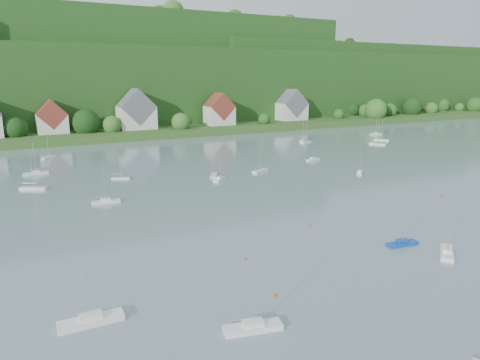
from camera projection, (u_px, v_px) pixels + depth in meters
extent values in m
cube|color=#315720|center=(120.00, 130.00, 205.01)|extent=(600.00, 60.00, 3.00)
cube|color=#163E13|center=(90.00, 86.00, 265.28)|extent=(620.00, 160.00, 40.00)
cube|color=#163E13|center=(108.00, 73.00, 263.64)|extent=(240.00, 130.00, 60.00)
cube|color=#163E13|center=(321.00, 82.00, 319.97)|extent=(200.00, 110.00, 48.00)
sphere|color=#214E17|center=(442.00, 106.00, 299.87)|extent=(10.24, 10.24, 10.24)
sphere|color=#305C22|center=(376.00, 110.00, 250.66)|extent=(12.88, 12.88, 12.88)
sphere|color=black|center=(352.00, 109.00, 265.13)|extent=(10.46, 10.46, 10.46)
sphere|color=#214E17|center=(339.00, 115.00, 244.74)|extent=(6.45, 6.45, 6.45)
sphere|color=#305C22|center=(459.00, 108.00, 298.68)|extent=(6.37, 6.37, 6.37)
sphere|color=black|center=(372.00, 109.00, 267.45)|extent=(10.68, 10.68, 10.68)
sphere|color=black|center=(412.00, 107.00, 272.47)|extent=(12.85, 12.85, 12.85)
sphere|color=#305C22|center=(112.00, 125.00, 187.09)|extent=(8.19, 8.19, 8.19)
sphere|color=#305C22|center=(379.00, 109.00, 265.20)|extent=(10.50, 10.50, 10.50)
sphere|color=black|center=(385.00, 111.00, 259.62)|extent=(8.05, 8.05, 8.05)
sphere|color=#305C22|center=(218.00, 116.00, 218.12)|extent=(12.16, 12.16, 12.16)
sphere|color=#305C22|center=(181.00, 122.00, 197.12)|extent=(8.73, 8.73, 8.73)
sphere|color=black|center=(15.00, 129.00, 171.94)|extent=(9.32, 9.32, 9.32)
sphere|color=#214E17|center=(432.00, 109.00, 283.39)|extent=(7.74, 7.74, 7.74)
sphere|color=#214E17|center=(390.00, 110.00, 263.97)|extent=(8.84, 8.84, 8.84)
sphere|color=#214E17|center=(474.00, 105.00, 296.93)|extent=(11.28, 11.28, 11.28)
sphere|color=#214E17|center=(264.00, 119.00, 219.11)|extent=(6.24, 6.24, 6.24)
sphere|color=black|center=(286.00, 114.00, 239.79)|extent=(8.16, 8.16, 8.16)
sphere|color=#305C22|center=(365.00, 111.00, 262.92)|extent=(8.09, 8.09, 8.09)
sphere|color=#305C22|center=(431.00, 109.00, 282.28)|extent=(8.14, 8.14, 8.14)
sphere|color=black|center=(86.00, 123.00, 184.32)|extent=(11.92, 11.92, 11.92)
sphere|color=#214E17|center=(160.00, 17.00, 256.59)|extent=(12.83, 12.83, 12.83)
sphere|color=#305C22|center=(9.00, 5.00, 209.79)|extent=(8.18, 8.18, 8.18)
sphere|color=#214E17|center=(85.00, 17.00, 260.43)|extent=(12.73, 12.73, 12.73)
sphere|color=#214E17|center=(235.00, 19.00, 267.46)|extent=(11.50, 11.50, 11.50)
sphere|color=#214E17|center=(182.00, 22.00, 283.21)|extent=(14.65, 14.65, 14.65)
sphere|color=#305C22|center=(173.00, 12.00, 236.08)|extent=(11.95, 11.95, 11.95)
sphere|color=#214E17|center=(289.00, 22.00, 278.71)|extent=(9.76, 9.76, 9.76)
sphere|color=black|center=(87.00, 10.00, 227.25)|extent=(8.21, 8.21, 8.21)
sphere|color=#305C22|center=(43.00, 12.00, 238.82)|extent=(12.24, 12.24, 12.24)
sphere|color=#305C22|center=(279.00, 23.00, 280.30)|extent=(9.00, 9.00, 9.00)
sphere|color=#214E17|center=(249.00, 24.00, 287.15)|extent=(8.03, 8.03, 8.03)
sphere|color=#305C22|center=(338.00, 46.00, 324.37)|extent=(9.52, 9.52, 9.52)
sphere|color=#305C22|center=(392.00, 49.00, 350.57)|extent=(9.12, 9.12, 9.12)
sphere|color=#305C22|center=(248.00, 41.00, 289.74)|extent=(14.97, 14.97, 14.97)
sphere|color=black|center=(350.00, 44.00, 292.44)|extent=(7.52, 7.52, 7.52)
sphere|color=#214E17|center=(220.00, 41.00, 277.90)|extent=(9.78, 9.78, 9.78)
sphere|color=#214E17|center=(276.00, 43.00, 295.41)|extent=(12.02, 12.02, 12.02)
sphere|color=black|center=(314.00, 42.00, 287.58)|extent=(11.57, 11.57, 11.57)
sphere|color=#214E17|center=(307.00, 39.00, 269.10)|extent=(12.65, 12.65, 12.65)
sphere|color=#305C22|center=(327.00, 42.00, 283.27)|extent=(8.28, 8.28, 8.28)
sphere|color=black|center=(323.00, 47.00, 325.67)|extent=(7.47, 7.47, 7.47)
sphere|color=#305C22|center=(255.00, 42.00, 279.77)|extent=(9.48, 9.48, 9.48)
sphere|color=black|center=(339.00, 56.00, 342.72)|extent=(8.43, 8.43, 8.43)
sphere|color=#214E17|center=(12.00, 45.00, 230.98)|extent=(12.01, 12.01, 12.01)
sphere|color=black|center=(356.00, 53.00, 316.32)|extent=(13.54, 13.54, 13.54)
sphere|color=black|center=(276.00, 51.00, 294.19)|extent=(15.08, 15.08, 15.08)
sphere|color=#305C22|center=(251.00, 51.00, 303.00)|extent=(15.99, 15.99, 15.99)
sphere|color=black|center=(81.00, 47.00, 255.91)|extent=(15.72, 15.72, 15.72)
sphere|color=#305C22|center=(342.00, 57.00, 381.65)|extent=(14.17, 14.17, 14.17)
sphere|color=#214E17|center=(108.00, 49.00, 259.03)|extent=(10.54, 10.54, 10.54)
sphere|color=black|center=(417.00, 54.00, 330.18)|extent=(14.14, 14.14, 14.14)
cube|color=beige|center=(52.00, 124.00, 180.69)|extent=(12.00, 9.00, 8.00)
cube|color=brown|center=(51.00, 114.00, 179.76)|extent=(12.00, 9.36, 12.00)
cube|color=beige|center=(137.00, 118.00, 195.43)|extent=(16.00, 11.00, 10.00)
cube|color=slate|center=(136.00, 106.00, 194.27)|extent=(16.00, 11.44, 16.00)
cube|color=beige|center=(219.00, 116.00, 211.92)|extent=(13.00, 10.00, 9.00)
cube|color=brown|center=(219.00, 106.00, 210.87)|extent=(13.00, 10.40, 13.00)
cube|color=beige|center=(292.00, 112.00, 235.72)|extent=(15.00, 10.00, 9.00)
cube|color=slate|center=(292.00, 103.00, 234.67)|extent=(15.00, 10.40, 15.00)
cube|color=white|center=(253.00, 328.00, 46.21)|extent=(6.56, 3.12, 0.63)
cube|color=white|center=(253.00, 323.00, 46.07)|extent=(2.43, 1.70, 0.50)
cylinder|color=silver|center=(253.00, 291.00, 45.21)|extent=(0.10, 0.10, 7.90)
cylinder|color=silver|center=(244.00, 319.00, 45.68)|extent=(3.41, 0.85, 0.08)
cube|color=#133F9B|center=(402.00, 244.00, 69.43)|extent=(5.52, 2.20, 0.54)
cube|color=#133F9B|center=(402.00, 241.00, 69.31)|extent=(2.00, 1.29, 0.50)
cylinder|color=silver|center=(404.00, 222.00, 68.58)|extent=(0.10, 0.10, 6.71)
cylinder|color=silver|center=(399.00, 238.00, 68.89)|extent=(2.94, 0.47, 0.08)
cube|color=white|center=(447.00, 253.00, 65.80)|extent=(6.08, 5.33, 0.63)
cube|color=white|center=(447.00, 249.00, 65.67)|extent=(2.51, 2.35, 0.50)
cylinder|color=silver|center=(450.00, 226.00, 64.80)|extent=(0.10, 0.10, 7.94)
cylinder|color=silver|center=(448.00, 247.00, 64.67)|extent=(2.79, 2.23, 0.08)
cube|color=white|center=(91.00, 321.00, 47.46)|extent=(6.99, 2.08, 0.69)
cube|color=white|center=(91.00, 316.00, 47.32)|extent=(2.46, 1.41, 0.50)
cylinder|color=silver|center=(87.00, 281.00, 46.36)|extent=(0.10, 0.10, 8.69)
cylinder|color=silver|center=(80.00, 313.00, 46.71)|extent=(3.82, 0.16, 0.08)
sphere|color=#CA5000|center=(275.00, 296.00, 53.52)|extent=(0.41, 0.41, 0.41)
sphere|color=#CA5000|center=(442.00, 197.00, 97.62)|extent=(0.50, 0.50, 0.50)
sphere|color=#CA5000|center=(309.00, 226.00, 78.54)|extent=(0.45, 0.45, 0.45)
sphere|color=#CA5000|center=(245.00, 259.00, 64.22)|extent=(0.38, 0.38, 0.38)
cube|color=white|center=(376.00, 134.00, 199.61)|extent=(5.77, 1.82, 0.57)
cube|color=white|center=(376.00, 133.00, 199.48)|extent=(2.04, 1.20, 0.50)
cylinder|color=silver|center=(376.00, 126.00, 198.71)|extent=(0.10, 0.10, 7.14)
cylinder|color=silver|center=(374.00, 132.00, 198.98)|extent=(3.14, 0.20, 0.08)
cube|color=white|center=(260.00, 171.00, 122.46)|extent=(6.06, 4.08, 0.59)
cylinder|color=silver|center=(261.00, 157.00, 121.53)|extent=(0.10, 0.10, 7.42)
cylinder|color=silver|center=(259.00, 167.00, 121.49)|extent=(2.97, 1.49, 0.08)
cube|color=white|center=(36.00, 173.00, 119.34)|extent=(6.54, 2.15, 0.65)
cube|color=white|center=(36.00, 171.00, 119.20)|extent=(2.32, 1.38, 0.50)
cylinder|color=silver|center=(34.00, 158.00, 118.32)|extent=(0.10, 0.10, 8.06)
cylinder|color=silver|center=(31.00, 169.00, 118.57)|extent=(3.55, 0.27, 0.08)
cube|color=white|center=(303.00, 140.00, 180.08)|extent=(5.61, 5.49, 0.61)
cylinder|color=silver|center=(303.00, 130.00, 179.12)|extent=(0.10, 0.10, 7.67)
cylinder|color=silver|center=(302.00, 138.00, 178.95)|extent=(2.48, 2.40, 0.08)
cube|color=white|center=(360.00, 173.00, 120.71)|extent=(4.32, 4.17, 0.47)
cube|color=white|center=(360.00, 171.00, 120.60)|extent=(1.83, 1.79, 0.50)
cylinder|color=silver|center=(360.00, 161.00, 119.97)|extent=(0.10, 0.10, 5.86)
cylinder|color=silver|center=(360.00, 169.00, 119.80)|extent=(1.93, 1.82, 0.08)
cube|color=white|center=(121.00, 178.00, 113.99)|extent=(4.74, 3.22, 0.46)
cylinder|color=silver|center=(120.00, 167.00, 113.26)|extent=(0.10, 0.10, 5.81)
cylinder|color=silver|center=(118.00, 174.00, 113.71)|extent=(2.33, 1.20, 0.08)
cube|color=white|center=(214.00, 175.00, 117.05)|extent=(4.07, 5.64, 0.56)
cylinder|color=silver|center=(214.00, 162.00, 116.17)|extent=(0.10, 0.10, 6.98)
cylinder|color=silver|center=(214.00, 172.00, 115.96)|extent=(1.56, 2.73, 0.08)
cube|color=white|center=(219.00, 179.00, 112.83)|extent=(4.75, 4.52, 0.51)
cube|color=white|center=(219.00, 177.00, 112.71)|extent=(2.00, 1.95, 0.50)
cylinder|color=silver|center=(219.00, 166.00, 112.02)|extent=(0.10, 0.10, 6.41)
cylinder|color=silver|center=(218.00, 176.00, 111.85)|extent=(2.13, 1.96, 0.08)
cube|color=white|center=(33.00, 188.00, 103.71)|extent=(6.22, 4.32, 0.61)
cylinder|color=silver|center=(32.00, 171.00, 102.75)|extent=(0.10, 0.10, 7.64)
cylinder|color=silver|center=(29.00, 183.00, 103.42)|extent=(3.03, 1.61, 0.08)
cube|color=white|center=(106.00, 202.00, 92.51)|extent=(5.97, 2.11, 0.59)
cube|color=white|center=(106.00, 199.00, 92.39)|extent=(2.14, 1.31, 0.50)
cylinder|color=silver|center=(105.00, 184.00, 91.59)|extent=(0.10, 0.10, 7.32)
cylinder|color=silver|center=(101.00, 197.00, 91.90)|extent=(3.22, 0.34, 0.08)
cube|color=white|center=(306.00, 142.00, 175.93)|extent=(5.89, 3.52, 0.57)
cylinder|color=silver|center=(306.00, 133.00, 175.04)|extent=(0.10, 0.10, 7.12)
cylinder|color=silver|center=(305.00, 139.00, 175.03)|extent=(2.95, 1.19, 0.08)
cube|color=white|center=(382.00, 140.00, 182.01)|extent=(4.79, 5.92, 0.60)
cylinder|color=silver|center=(382.00, 130.00, 181.07)|extent=(0.10, 0.10, 7.52)
cylinder|color=silver|center=(379.00, 137.00, 182.14)|extent=(1.93, 2.78, 0.08)
cube|color=white|center=(313.00, 160.00, 139.23)|extent=(5.38, 2.67, 0.52)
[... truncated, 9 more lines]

